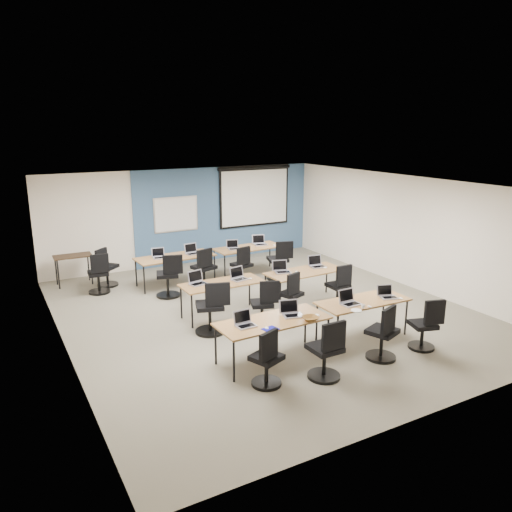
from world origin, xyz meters
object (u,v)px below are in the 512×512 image
laptop_0 (245,322)px  task_chair_0 (267,363)px  laptop_1 (291,312)px  task_chair_7 (339,289)px  training_table_mid_right (305,273)px  laptop_2 (349,300)px  laptop_8 (159,255)px  task_chair_9 (204,272)px  laptop_3 (387,294)px  task_chair_6 (292,297)px  training_table_mid_left (222,285)px  laptop_5 (239,276)px  laptop_6 (282,269)px  training_table_back_left (175,258)px  task_chair_11 (279,263)px  laptop_4 (197,281)px  task_chair_4 (212,312)px  laptop_11 (260,242)px  task_chair_10 (242,268)px  utility_table (73,259)px  task_chair_3 (426,329)px  whiteboard (176,214)px  laptop_9 (192,251)px  training_table_back_right (248,249)px  training_table_front_right (363,303)px  task_chair_5 (264,307)px  spare_chair_b (99,277)px  spare_chair_a (106,270)px  training_table_front_left (273,322)px  task_chair_8 (169,279)px  laptop_7 (317,264)px  projector_screen (255,193)px  task_chair_2 (383,337)px  task_chair_1 (327,355)px

laptop_0 → task_chair_0: (0.00, -0.72, -0.40)m
laptop_1 → task_chair_7: bearing=50.5°
training_table_mid_right → laptop_2: laptop_2 is taller
laptop_8 → task_chair_9: task_chair_9 is taller
laptop_3 → task_chair_6: (-1.03, 1.69, -0.40)m
training_table_mid_left → laptop_5: (0.40, 0.04, 0.11)m
laptop_0 → task_chair_0: bearing=-92.6°
laptop_6 → laptop_8: (-1.97, 2.48, -0.00)m
training_table_back_left → task_chair_11: bearing=-22.6°
training_table_mid_left → laptop_0: size_ratio=5.49×
laptop_4 → laptop_6: laptop_4 is taller
task_chair_4 → laptop_11: bearing=66.3°
task_chair_6 → task_chair_10: bearing=68.0°
task_chair_9 → utility_table: bearing=129.6°
task_chair_3 → task_chair_9: size_ratio=0.93×
whiteboard → laptop_9: whiteboard is taller
task_chair_7 → task_chair_9: task_chair_9 is taller
training_table_back_right → laptop_0: size_ratio=5.87×
task_chair_4 → laptop_5: size_ratio=3.15×
training_table_front_right → task_chair_5: size_ratio=1.81×
laptop_3 → spare_chair_b: bearing=149.4°
laptop_1 → spare_chair_a: bearing=125.8°
task_chair_5 → laptop_8: (-0.98, 3.42, 0.39)m
training_table_front_left → training_table_mid_right: bearing=44.1°
task_chair_6 → task_chair_3: bearing=-85.1°
laptop_5 → task_chair_8: task_chair_8 is taller
training_table_back_left → laptop_3: laptop_3 is taller
laptop_3 → task_chair_6: 2.02m
whiteboard → utility_table: bearing=-170.1°
laptop_8 → task_chair_9: (0.90, -0.66, -0.37)m
laptop_7 → task_chair_4: bearing=-157.9°
training_table_front_right → spare_chair_a: (-3.47, 5.42, -0.28)m
laptop_5 → laptop_11: laptop_11 is taller
laptop_8 → laptop_11: 2.83m
training_table_front_left → spare_chair_b: spare_chair_b is taller
training_table_back_right → laptop_2: size_ratio=5.36×
whiteboard → laptop_11: 2.51m
training_table_front_left → training_table_mid_left: same height
training_table_back_left → laptop_2: laptop_2 is taller
projector_screen → task_chair_5: projector_screen is taller
laptop_3 → task_chair_4: (-2.88, 1.61, -0.35)m
task_chair_10 → whiteboard: bearing=95.4°
training_table_front_right → task_chair_2: 0.98m
task_chair_5 → laptop_8: bearing=126.4°
task_chair_0 → task_chair_1: (0.93, -0.25, 0.02)m
task_chair_9 → task_chair_10: task_chair_9 is taller
training_table_back_left → laptop_2: (1.58, -4.74, 0.11)m
laptop_2 → training_table_back_right: bearing=82.3°
task_chair_4 → laptop_9: size_ratio=3.13×
laptop_1 → spare_chair_a: size_ratio=0.34×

